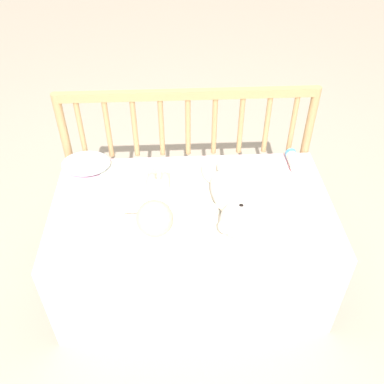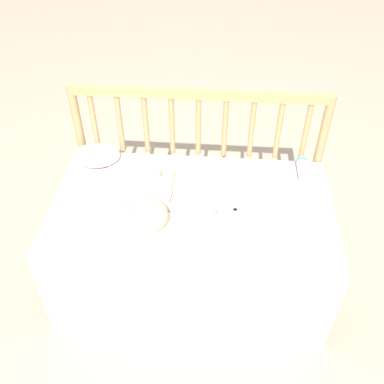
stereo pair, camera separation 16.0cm
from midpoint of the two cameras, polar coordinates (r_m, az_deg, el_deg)
name	(u,v)px [view 1 (the left image)]	position (r m, az deg, el deg)	size (l,w,h in m)	color
ground_plane	(192,276)	(1.96, -2.37, -11.27)	(12.00, 12.00, 0.00)	tan
crib_mattress	(192,243)	(1.79, -2.56, -6.95)	(1.08, 0.62, 0.44)	#EDB7C6
crib_rail	(188,137)	(1.84, -3.03, 7.25)	(1.08, 0.04, 0.75)	tan
blanket	(196,202)	(1.64, -2.19, -1.46)	(0.78, 0.55, 0.01)	silver
teddy_bear	(231,202)	(1.56, 2.36, -1.52)	(0.31, 0.46, 0.14)	silver
baby	(156,205)	(1.57, -7.73, -1.93)	(0.29, 0.39, 0.13)	white
baby_bottle	(293,159)	(1.85, 10.89, 4.29)	(0.05, 0.13, 0.05)	#F4E5CC
small_pillow	(86,163)	(1.86, -16.36, 3.59)	(0.20, 0.16, 0.06)	silver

